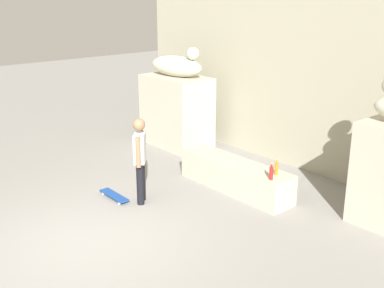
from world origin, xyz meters
TOP-DOWN VIEW (x-y plane):
  - ground_plane at (0.00, 0.00)m, footprint 40.00×40.00m
  - facade_wall at (0.00, 5.74)m, footprint 10.49×0.60m
  - pedestal_left at (-3.14, 4.43)m, footprint 1.80×1.10m
  - statue_reclining_left at (-3.11, 4.44)m, footprint 1.67×0.82m
  - ledge_block at (0.00, 3.42)m, footprint 2.63×0.65m
  - skater at (-0.76, 1.62)m, footprint 0.42×0.39m
  - skateboard at (-1.24, 1.30)m, footprint 0.80×0.20m
  - bottle_red at (1.08, 3.24)m, footprint 0.07×0.07m
  - bottle_orange at (1.00, 3.49)m, footprint 0.06×0.06m

SIDE VIEW (x-z plane):
  - ground_plane at x=0.00m, z-range 0.00..0.00m
  - skateboard at x=-1.24m, z-range 0.02..0.10m
  - ledge_block at x=0.00m, z-range 0.00..0.61m
  - bottle_orange at x=1.00m, z-range 0.58..0.89m
  - bottle_red at x=1.08m, z-range 0.58..0.89m
  - pedestal_left at x=-3.14m, z-range 0.00..1.82m
  - skater at x=-0.76m, z-range 0.09..1.76m
  - statue_reclining_left at x=-3.11m, z-range 1.71..2.49m
  - facade_wall at x=0.00m, z-range 0.00..6.28m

